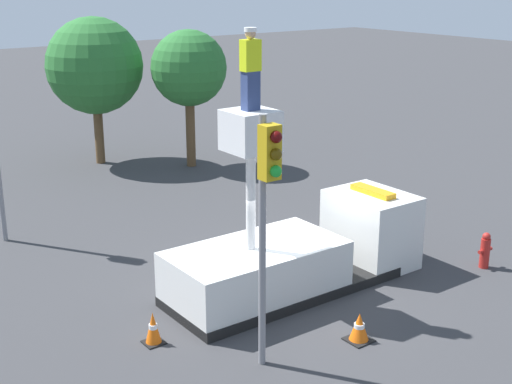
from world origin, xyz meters
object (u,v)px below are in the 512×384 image
at_px(traffic_cone_curbside, 359,328).
at_px(tree_left_bg, 95,66).
at_px(bucket_truck, 297,255).
at_px(worker, 250,69).
at_px(traffic_cone_rear, 153,329).
at_px(tree_right_bg, 189,69).
at_px(fire_hydrant, 485,251).
at_px(traffic_light_pole, 267,194).

height_order(traffic_cone_curbside, tree_left_bg, tree_left_bg).
height_order(bucket_truck, traffic_cone_curbside, bucket_truck).
relative_size(worker, traffic_cone_curbside, 2.79).
bearing_deg(tree_left_bg, traffic_cone_rear, -110.45).
distance_m(bucket_truck, traffic_cone_curbside, 2.96).
bearing_deg(traffic_cone_curbside, tree_right_bg, 72.35).
bearing_deg(bucket_truck, traffic_cone_rear, -174.61).
height_order(bucket_truck, fire_hydrant, bucket_truck).
bearing_deg(traffic_light_pole, bucket_truck, 41.55).
height_order(traffic_light_pole, fire_hydrant, traffic_light_pole).
xyz_separation_m(worker, traffic_cone_curbside, (0.73, -2.84, -5.11)).
xyz_separation_m(traffic_cone_curbside, tree_left_bg, (1.77, 16.62, 3.57)).
height_order(traffic_light_pole, traffic_cone_curbside, traffic_light_pole).
height_order(bucket_truck, tree_left_bg, tree_left_bg).
bearing_deg(traffic_cone_curbside, traffic_cone_rear, 145.19).
height_order(fire_hydrant, traffic_cone_curbside, fire_hydrant).
bearing_deg(traffic_light_pole, worker, 60.08).
relative_size(worker, traffic_light_pole, 0.35).
distance_m(traffic_light_pole, traffic_cone_curbside, 3.91).
xyz_separation_m(traffic_light_pole, traffic_cone_rear, (-1.34, 2.11, -3.20)).
relative_size(bucket_truck, fire_hydrant, 6.89).
bearing_deg(traffic_light_pole, tree_right_bg, 64.16).
height_order(traffic_light_pole, tree_left_bg, tree_left_bg).
bearing_deg(bucket_truck, traffic_cone_curbside, -102.90).
xyz_separation_m(fire_hydrant, tree_left_bg, (-3.55, 15.77, 3.40)).
xyz_separation_m(fire_hydrant, traffic_cone_curbside, (-5.33, -0.85, -0.18)).
xyz_separation_m(bucket_truck, worker, (-1.38, 0.00, 4.57)).
height_order(bucket_truck, traffic_cone_rear, bucket_truck).
xyz_separation_m(bucket_truck, traffic_cone_curbside, (-0.65, -2.84, -0.54)).
relative_size(fire_hydrant, tree_left_bg, 0.17).
bearing_deg(traffic_cone_curbside, fire_hydrant, 9.10).
bearing_deg(bucket_truck, tree_right_bg, 71.18).
bearing_deg(fire_hydrant, tree_left_bg, 102.70).
xyz_separation_m(bucket_truck, traffic_light_pole, (-2.82, -2.50, 2.69)).
distance_m(traffic_light_pole, tree_left_bg, 16.76).
height_order(traffic_cone_rear, tree_right_bg, tree_right_bg).
bearing_deg(traffic_cone_rear, traffic_cone_curbside, -34.81).
relative_size(tree_left_bg, tree_right_bg, 1.08).
height_order(traffic_light_pole, tree_right_bg, tree_right_bg).
distance_m(worker, tree_left_bg, 14.10).
bearing_deg(tree_left_bg, traffic_light_pole, -103.61).
bearing_deg(traffic_cone_rear, traffic_light_pole, -57.45).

